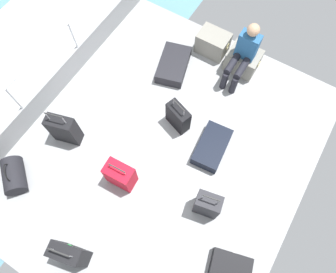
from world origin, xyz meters
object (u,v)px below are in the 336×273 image
(cargo_crate_1, at_px, (243,60))
(suitcase_4, at_px, (212,147))
(passenger_seated, at_px, (243,54))
(suitcase_2, at_px, (207,205))
(suitcase_7, at_px, (64,130))
(cargo_crate_0, at_px, (213,43))
(suitcase_5, at_px, (178,117))
(suitcase_1, at_px, (70,254))
(suitcase_6, at_px, (173,65))
(suitcase_8, at_px, (120,175))
(duffel_bag, at_px, (14,176))

(cargo_crate_1, height_order, suitcase_4, cargo_crate_1)
(cargo_crate_1, bearing_deg, passenger_seated, -90.00)
(suitcase_2, height_order, suitcase_7, suitcase_7)
(cargo_crate_0, height_order, cargo_crate_1, cargo_crate_0)
(cargo_crate_0, distance_m, passenger_seated, 0.78)
(suitcase_5, xyz_separation_m, suitcase_7, (-1.39, -1.14, 0.05))
(suitcase_1, distance_m, suitcase_6, 3.49)
(suitcase_2, xyz_separation_m, suitcase_4, (-0.37, 0.89, -0.18))
(suitcase_8, bearing_deg, suitcase_1, -87.20)
(suitcase_5, xyz_separation_m, duffel_bag, (-1.64, -2.11, -0.09))
(cargo_crate_1, height_order, suitcase_1, suitcase_1)
(suitcase_8, bearing_deg, suitcase_7, 173.10)
(passenger_seated, relative_size, duffel_bag, 1.79)
(cargo_crate_0, xyz_separation_m, passenger_seated, (0.64, -0.24, 0.37))
(suitcase_1, height_order, duffel_bag, suitcase_1)
(suitcase_5, bearing_deg, cargo_crate_1, 75.96)
(suitcase_6, xyz_separation_m, duffel_bag, (-1.00, -3.04, 0.06))
(cargo_crate_0, distance_m, cargo_crate_1, 0.64)
(cargo_crate_1, distance_m, suitcase_8, 2.94)
(cargo_crate_0, relative_size, suitcase_2, 0.78)
(cargo_crate_0, xyz_separation_m, suitcase_8, (0.00, -2.93, 0.06))
(suitcase_7, xyz_separation_m, duffel_bag, (-0.24, -0.97, -0.14))
(suitcase_7, relative_size, suitcase_8, 1.29)
(suitcase_1, bearing_deg, suitcase_4, 70.12)
(suitcase_2, relative_size, suitcase_5, 1.15)
(suitcase_2, xyz_separation_m, duffel_bag, (-2.71, -1.12, -0.12))
(cargo_crate_1, xyz_separation_m, duffel_bag, (-2.04, -3.71, -0.03))
(suitcase_6, bearing_deg, cargo_crate_1, 32.65)
(passenger_seated, relative_size, suitcase_8, 1.75)
(suitcase_4, bearing_deg, suitcase_7, -153.81)
(cargo_crate_1, bearing_deg, duffel_bag, -118.78)
(suitcase_7, relative_size, duffel_bag, 1.32)
(suitcase_7, bearing_deg, suitcase_8, -6.90)
(cargo_crate_1, bearing_deg, suitcase_1, -97.93)
(suitcase_4, bearing_deg, cargo_crate_0, 117.99)
(cargo_crate_0, height_order, suitcase_6, cargo_crate_0)
(suitcase_4, distance_m, suitcase_6, 1.69)
(suitcase_1, distance_m, suitcase_4, 2.57)
(cargo_crate_1, bearing_deg, suitcase_8, -102.44)
(cargo_crate_1, height_order, duffel_bag, duffel_bag)
(suitcase_1, relative_size, suitcase_8, 1.27)
(cargo_crate_1, bearing_deg, suitcase_5, -104.04)
(suitcase_6, bearing_deg, cargo_crate_0, 60.89)
(passenger_seated, xyz_separation_m, suitcase_7, (-1.79, -2.55, -0.27))
(suitcase_8, distance_m, duffel_bag, 1.63)
(suitcase_5, xyz_separation_m, suitcase_6, (-0.64, 0.93, -0.15))
(suitcase_4, distance_m, suitcase_8, 1.50)
(suitcase_6, bearing_deg, suitcase_7, -110.02)
(cargo_crate_1, bearing_deg, suitcase_2, -75.42)
(duffel_bag, bearing_deg, suitcase_6, 71.87)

